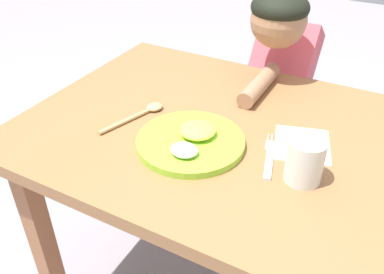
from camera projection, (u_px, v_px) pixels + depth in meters
The scene contains 7 objects.
dining_table at pixel (226, 156), 1.16m from camera, with size 1.10×0.81×0.71m.
plate at pixel (191, 141), 1.04m from camera, with size 0.27×0.27×0.05m.
fork at pixel (270, 157), 1.00m from camera, with size 0.07×0.18×0.01m.
spoon at pixel (143, 113), 1.16m from camera, with size 0.09×0.21×0.02m.
drinking_cup at pixel (305, 161), 0.90m from camera, with size 0.08×0.08×0.11m, color silver.
person at pixel (276, 101), 1.53m from camera, with size 0.21×0.50×0.99m.
napkin at pixel (302, 145), 1.04m from camera, with size 0.14×0.15×0.00m, color white.
Camera 1 is at (0.36, -0.86, 1.32)m, focal length 38.44 mm.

